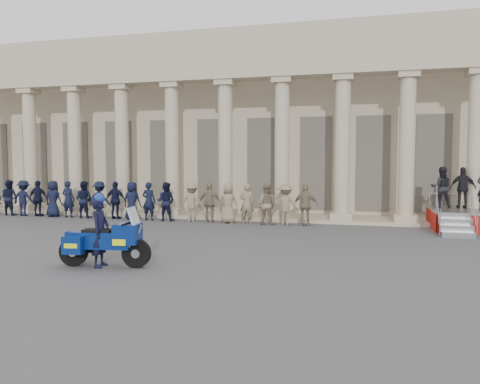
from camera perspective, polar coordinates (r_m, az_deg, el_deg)
ground at (r=13.60m, az=-6.18°, el=-7.64°), size 90.00×90.00×0.00m
building at (r=27.65m, az=4.84°, el=7.69°), size 40.00×12.50×9.00m
officer_rank at (r=21.63m, az=-12.37°, el=-1.07°), size 16.14×0.65×1.73m
motorcycle at (r=12.43m, az=-16.10°, el=-5.75°), size 2.40×1.08×1.55m
rider at (r=12.44m, az=-16.69°, el=-4.52°), size 0.52×0.71×1.89m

